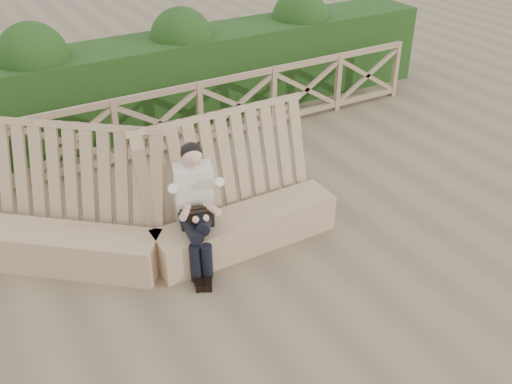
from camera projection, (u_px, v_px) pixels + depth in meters
ground at (277, 270)px, 6.81m from camera, size 60.00×60.00×0.00m
bench at (155, 224)px, 6.92m from camera, size 4.33×2.16×1.62m
woman at (196, 203)px, 6.56m from camera, size 0.60×0.96×1.53m
guardrail at (159, 123)px, 9.09m from camera, size 10.10×0.09×1.10m
hedge at (132, 88)px, 9.86m from camera, size 12.00×1.20×1.50m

